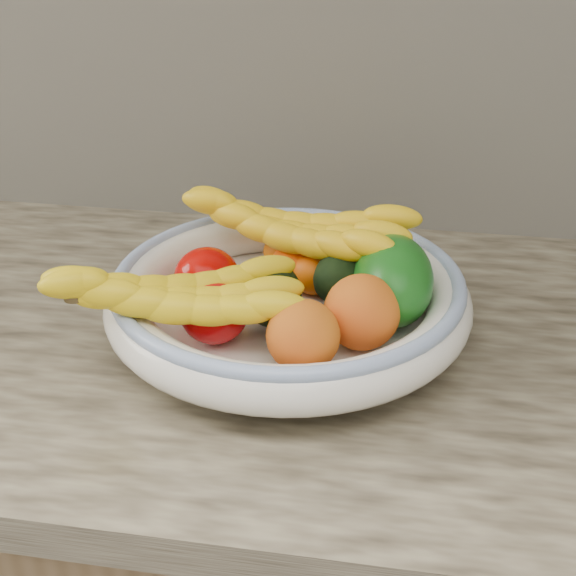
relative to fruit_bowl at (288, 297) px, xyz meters
The scene contains 14 objects.
fruit_bowl is the anchor object (origin of this frame).
clementine_back_left 0.10m from the fruit_bowl, 101.55° to the left, with size 0.05×0.05×0.05m, color #DB6904.
clementine_back_right 0.12m from the fruit_bowl, 82.52° to the left, with size 0.06×0.06×0.05m, color #FF5B05.
clementine_back_mid 0.06m from the fruit_bowl, 93.26° to the left, with size 0.06×0.06×0.05m, color #FF5905.
clementine_extra 0.06m from the fruit_bowl, 68.52° to the left, with size 0.05×0.05×0.05m, color #F26005.
tomato_left 0.09m from the fruit_bowl, behind, with size 0.07×0.07×0.06m, color #C30400.
tomato_near_left 0.09m from the fruit_bowl, 133.36° to the right, with size 0.07×0.07×0.06m, color #BF0509.
avocado_center 0.03m from the fruit_bowl, 119.55° to the right, with size 0.06×0.09×0.06m, color black.
avocado_right 0.07m from the fruit_bowl, 29.99° to the left, with size 0.06×0.09×0.06m, color black.
green_mango 0.11m from the fruit_bowl, ahead, with size 0.08×0.13×0.09m, color #0F520F.
peach_front 0.11m from the fruit_bowl, 72.77° to the right, with size 0.07×0.07×0.07m, color orange.
peach_right 0.10m from the fruit_bowl, 32.25° to the right, with size 0.08×0.08×0.08m, color orange.
banana_bunch_back 0.09m from the fruit_bowl, 96.19° to the left, with size 0.29×0.11×0.08m, color yellow, non-canonical shape.
banana_bunch_front 0.14m from the fruit_bowl, 137.33° to the right, with size 0.27×0.11×0.07m, color yellow, non-canonical shape.
Camera 1 is at (0.13, 0.92, 1.36)m, focal length 50.00 mm.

